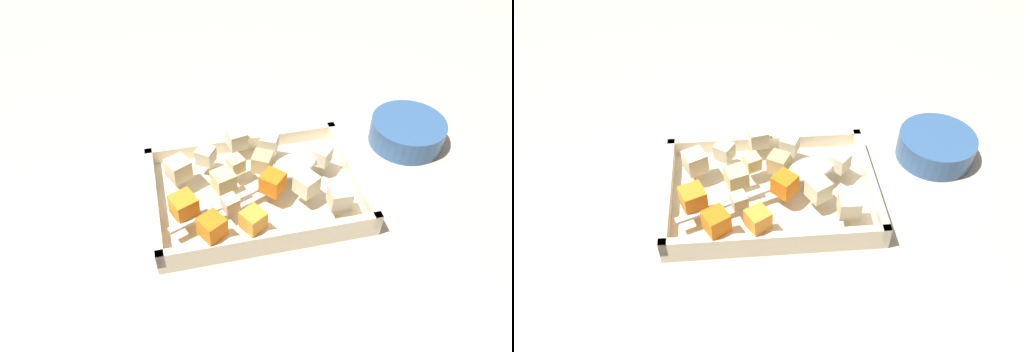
# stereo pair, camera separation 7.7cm
# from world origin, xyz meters

# --- Properties ---
(ground_plane) EXTENTS (4.00, 4.00, 0.00)m
(ground_plane) POSITION_xyz_m (0.00, 0.00, 0.00)
(ground_plane) COLOR #BCB29E
(baking_dish) EXTENTS (0.33, 0.22, 0.04)m
(baking_dish) POSITION_xyz_m (-0.01, 0.01, 0.01)
(baking_dish) COLOR beige
(baking_dish) RESTS_ON ground_plane
(carrot_chunk_corner_ne) EXTENTS (0.04, 0.04, 0.03)m
(carrot_chunk_corner_ne) POSITION_xyz_m (0.07, 0.10, 0.06)
(carrot_chunk_corner_ne) COLOR orange
(carrot_chunk_corner_ne) RESTS_ON baking_dish
(carrot_chunk_near_right) EXTENTS (0.04, 0.04, 0.03)m
(carrot_chunk_near_right) POSITION_xyz_m (-0.03, 0.04, 0.06)
(carrot_chunk_near_right) COLOR orange
(carrot_chunk_near_right) RESTS_ON baking_dish
(carrot_chunk_far_left) EXTENTS (0.04, 0.04, 0.03)m
(carrot_chunk_far_left) POSITION_xyz_m (0.01, 0.10, 0.06)
(carrot_chunk_far_left) COLOR orange
(carrot_chunk_far_left) RESTS_ON baking_dish
(carrot_chunk_rim_edge) EXTENTS (0.04, 0.04, 0.03)m
(carrot_chunk_rim_edge) POSITION_xyz_m (0.10, 0.06, 0.06)
(carrot_chunk_rim_edge) COLOR orange
(carrot_chunk_rim_edge) RESTS_ON baking_dish
(potato_chunk_near_spoon) EXTENTS (0.04, 0.04, 0.03)m
(potato_chunk_near_spoon) POSITION_xyz_m (-0.12, -0.01, 0.05)
(potato_chunk_near_spoon) COLOR beige
(potato_chunk_near_spoon) RESTS_ON baking_dish
(potato_chunk_heap_side) EXTENTS (0.04, 0.04, 0.03)m
(potato_chunk_heap_side) POSITION_xyz_m (-0.08, 0.05, 0.06)
(potato_chunk_heap_side) COLOR beige
(potato_chunk_heap_side) RESTS_ON baking_dish
(potato_chunk_mid_right) EXTENTS (0.04, 0.04, 0.03)m
(potato_chunk_mid_right) POSITION_xyz_m (0.04, 0.02, 0.06)
(potato_chunk_mid_right) COLOR #E0CC89
(potato_chunk_mid_right) RESTS_ON baking_dish
(potato_chunk_under_handle) EXTENTS (0.03, 0.03, 0.02)m
(potato_chunk_under_handle) POSITION_xyz_m (0.01, -0.02, 0.05)
(potato_chunk_under_handle) COLOR #E0CC89
(potato_chunk_under_handle) RESTS_ON baking_dish
(potato_chunk_mid_left) EXTENTS (0.04, 0.04, 0.03)m
(potato_chunk_mid_left) POSITION_xyz_m (-0.05, -0.06, 0.05)
(potato_chunk_mid_left) COLOR beige
(potato_chunk_mid_left) RESTS_ON baking_dish
(potato_chunk_corner_nw) EXTENTS (0.04, 0.04, 0.03)m
(potato_chunk_corner_nw) POSITION_xyz_m (-0.03, -0.01, 0.06)
(potato_chunk_corner_nw) COLOR tan
(potato_chunk_corner_nw) RESTS_ON baking_dish
(potato_chunk_corner_sw) EXTENTS (0.04, 0.04, 0.03)m
(potato_chunk_corner_sw) POSITION_xyz_m (0.10, -0.02, 0.06)
(potato_chunk_corner_sw) COLOR beige
(potato_chunk_corner_sw) RESTS_ON baking_dish
(potato_chunk_back_center) EXTENTS (0.03, 0.03, 0.02)m
(potato_chunk_back_center) POSITION_xyz_m (0.04, 0.06, 0.05)
(potato_chunk_back_center) COLOR beige
(potato_chunk_back_center) RESTS_ON baking_dish
(potato_chunk_heap_top) EXTENTS (0.03, 0.03, 0.03)m
(potato_chunk_heap_top) POSITION_xyz_m (-0.12, 0.09, 0.06)
(potato_chunk_heap_top) COLOR beige
(potato_chunk_heap_top) RESTS_ON baking_dish
(parsnip_chunk_front_center) EXTENTS (0.03, 0.03, 0.03)m
(parsnip_chunk_front_center) POSITION_xyz_m (0.00, -0.08, 0.06)
(parsnip_chunk_front_center) COLOR beige
(parsnip_chunk_front_center) RESTS_ON baking_dish
(parsnip_chunk_center) EXTENTS (0.04, 0.04, 0.03)m
(parsnip_chunk_center) POSITION_xyz_m (0.06, -0.05, 0.05)
(parsnip_chunk_center) COLOR beige
(parsnip_chunk_center) RESTS_ON baking_dish
(serving_spoon) EXTENTS (0.25, 0.12, 0.02)m
(serving_spoon) POSITION_xyz_m (-0.06, 0.01, 0.05)
(serving_spoon) COLOR silver
(serving_spoon) RESTS_ON baking_dish
(small_prep_bowl) EXTENTS (0.13, 0.13, 0.04)m
(small_prep_bowl) POSITION_xyz_m (-0.30, -0.07, 0.02)
(small_prep_bowl) COLOR #33598C
(small_prep_bowl) RESTS_ON ground_plane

